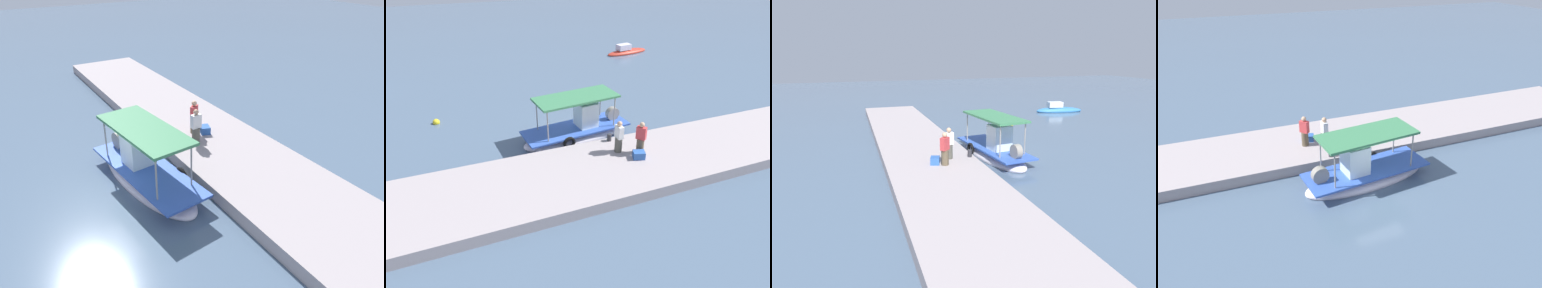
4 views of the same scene
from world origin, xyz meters
TOP-DOWN VIEW (x-y plane):
  - ground_plane at (0.00, 0.00)m, footprint 120.00×120.00m
  - dock_quay at (0.00, -4.66)m, footprint 36.00×4.92m
  - main_fishing_boat at (0.31, -0.52)m, footprint 6.66×2.75m
  - fisherman_near_bollard at (1.33, -3.66)m, footprint 0.41×0.50m
  - fisherman_by_crate at (2.31, -4.16)m, footprint 0.54×0.55m
  - mooring_bollard at (1.39, -2.49)m, footprint 0.24×0.24m
  - cargo_crate at (2.00, -4.61)m, footprint 0.70×0.62m

SIDE VIEW (x-z plane):
  - ground_plane at x=0.00m, z-range 0.00..0.00m
  - dock_quay at x=0.00m, z-range 0.00..0.58m
  - main_fishing_boat at x=0.31m, z-range -1.00..1.93m
  - cargo_crate at x=2.00m, z-range 0.58..0.95m
  - mooring_bollard at x=1.39m, z-range 0.58..0.98m
  - fisherman_near_bollard at x=1.33m, z-range 0.50..2.22m
  - fisherman_by_crate at x=2.31m, z-range 0.50..2.22m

